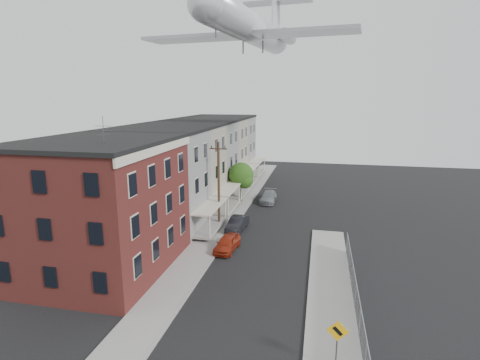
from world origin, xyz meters
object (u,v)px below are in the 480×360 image
(car_near, at_px, (227,243))
(warning_sign, at_px, (337,337))
(utility_pole, at_px, (219,184))
(car_far, at_px, (268,197))
(street_tree, at_px, (242,176))
(car_mid, at_px, (237,223))
(airplane, at_px, (252,29))

(car_near, bearing_deg, warning_sign, -51.52)
(warning_sign, xyz_separation_m, utility_pole, (-11.20, 19.03, 2.79))
(car_far, bearing_deg, car_near, -95.70)
(street_tree, bearing_deg, utility_pole, -91.89)
(utility_pole, xyz_separation_m, car_far, (3.66, 10.80, -3.99))
(car_mid, distance_m, airplane, 21.91)
(car_near, xyz_separation_m, car_mid, (-0.26, 5.33, 0.01))
(warning_sign, height_order, street_tree, street_tree)
(car_mid, height_order, airplane, airplane)
(utility_pole, distance_m, car_far, 12.09)
(warning_sign, bearing_deg, utility_pole, 120.48)
(car_far, xyz_separation_m, airplane, (-1.84, -2.55, 20.18))
(utility_pole, distance_m, street_tree, 10.00)
(street_tree, bearing_deg, warning_sign, -69.42)
(car_mid, bearing_deg, airplane, 95.79)
(car_mid, relative_size, car_far, 0.88)
(car_mid, height_order, car_far, car_mid)
(car_near, xyz_separation_m, car_far, (1.40, 16.42, 0.01))
(utility_pole, relative_size, car_far, 1.91)
(utility_pole, bearing_deg, car_near, -68.04)
(utility_pole, xyz_separation_m, street_tree, (0.33, 9.92, -1.22))
(utility_pole, height_order, airplane, airplane)
(utility_pole, height_order, car_far, utility_pole)
(airplane, bearing_deg, utility_pole, -102.46)
(street_tree, relative_size, car_near, 1.31)
(car_near, bearing_deg, street_tree, 101.91)
(utility_pole, xyz_separation_m, airplane, (1.82, 8.25, 16.19))
(utility_pole, height_order, street_tree, utility_pole)
(street_tree, distance_m, car_mid, 10.70)
(street_tree, height_order, car_mid, street_tree)
(car_far, bearing_deg, airplane, -126.61)
(utility_pole, bearing_deg, airplane, 77.54)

